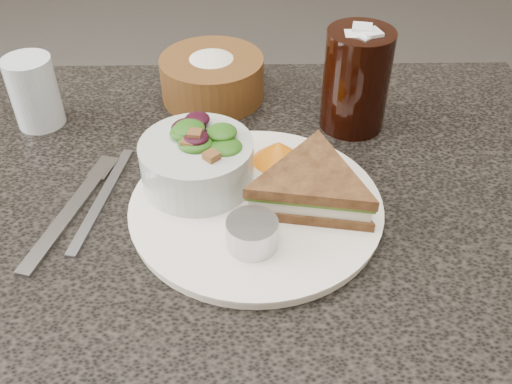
{
  "coord_description": "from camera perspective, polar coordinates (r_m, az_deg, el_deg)",
  "views": [
    {
      "loc": [
        0.05,
        -0.53,
        1.21
      ],
      "look_at": [
        0.06,
        -0.02,
        0.78
      ],
      "focal_mm": 40.0,
      "sensor_mm": 36.0,
      "label": 1
    }
  ],
  "objects": [
    {
      "name": "sandwich",
      "position": [
        0.67,
        5.62,
        0.5
      ],
      "size": [
        0.2,
        0.2,
        0.05
      ],
      "primitive_type": null,
      "rotation": [
        0.0,
        0.0,
        -0.17
      ],
      "color": "brown",
      "rests_on": "dinner_plate"
    },
    {
      "name": "water_glass",
      "position": [
        0.87,
        -21.3,
        9.3
      ],
      "size": [
        0.07,
        0.07,
        0.1
      ],
      "primitive_type": "cylinder",
      "rotation": [
        0.0,
        0.0,
        -0.01
      ],
      "color": "silver",
      "rests_on": "dining_table"
    },
    {
      "name": "dining_table",
      "position": [
        0.99,
        -3.84,
        -17.29
      ],
      "size": [
        1.0,
        0.7,
        0.75
      ],
      "primitive_type": "cube",
      "color": "black",
      "rests_on": "floor"
    },
    {
      "name": "dressing_ramekin",
      "position": [
        0.62,
        -0.39,
        -4.2
      ],
      "size": [
        0.07,
        0.07,
        0.03
      ],
      "primitive_type": "cylinder",
      "rotation": [
        0.0,
        0.0,
        -0.24
      ],
      "color": "#AEB0B5",
      "rests_on": "dinner_plate"
    },
    {
      "name": "bread_basket",
      "position": [
        0.88,
        -4.43,
        11.97
      ],
      "size": [
        0.19,
        0.19,
        0.09
      ],
      "primitive_type": null,
      "rotation": [
        0.0,
        0.0,
        0.23
      ],
      "color": "brown",
      "rests_on": "dining_table"
    },
    {
      "name": "salad_bowl",
      "position": [
        0.69,
        -5.95,
        3.62
      ],
      "size": [
        0.18,
        0.18,
        0.08
      ],
      "primitive_type": null,
      "rotation": [
        0.0,
        0.0,
        0.36
      ],
      "color": "#AFB9B5",
      "rests_on": "dinner_plate"
    },
    {
      "name": "cola_glass",
      "position": [
        0.81,
        10.02,
        11.31
      ],
      "size": [
        0.12,
        0.12,
        0.16
      ],
      "primitive_type": null,
      "rotation": [
        0.0,
        0.0,
        -0.43
      ],
      "color": "black",
      "rests_on": "dining_table"
    },
    {
      "name": "fork",
      "position": [
        0.71,
        -18.41,
        -2.33
      ],
      "size": [
        0.07,
        0.19,
        0.01
      ],
      "primitive_type": "cube",
      "rotation": [
        0.0,
        0.0,
        -0.27
      ],
      "color": "gray",
      "rests_on": "dining_table"
    },
    {
      "name": "orange_wedge",
      "position": [
        0.74,
        2.24,
        4.06
      ],
      "size": [
        0.08,
        0.08,
        0.03
      ],
      "primitive_type": "cone",
      "rotation": [
        0.0,
        0.0,
        0.09
      ],
      "color": "orange",
      "rests_on": "dinner_plate"
    },
    {
      "name": "knife",
      "position": [
        0.73,
        -15.1,
        -0.61
      ],
      "size": [
        0.05,
        0.2,
        0.0
      ],
      "primitive_type": "cube",
      "rotation": [
        0.0,
        0.0,
        -0.17
      ],
      "color": "#A5AAB7",
      "rests_on": "dining_table"
    },
    {
      "name": "dinner_plate",
      "position": [
        0.68,
        -0.0,
        -1.51
      ],
      "size": [
        0.3,
        0.3,
        0.01
      ],
      "primitive_type": "cylinder",
      "color": "white",
      "rests_on": "dining_table"
    }
  ]
}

